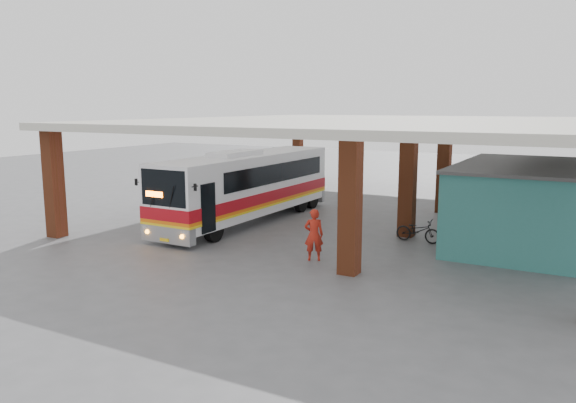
% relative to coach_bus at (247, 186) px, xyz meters
% --- Properties ---
extents(ground, '(90.00, 90.00, 0.00)m').
position_rel_coach_bus_xyz_m(ground, '(4.28, -2.28, -1.65)').
color(ground, '#515154').
rests_on(ground, ground).
extents(brick_columns, '(20.10, 21.60, 4.35)m').
position_rel_coach_bus_xyz_m(brick_columns, '(5.71, 2.72, 0.52)').
color(brick_columns, brown).
rests_on(brick_columns, ground).
extents(canopy_roof, '(21.00, 23.00, 0.30)m').
position_rel_coach_bus_xyz_m(canopy_roof, '(4.78, 4.22, 2.85)').
color(canopy_roof, beige).
rests_on(canopy_roof, brick_columns).
extents(shop_building, '(5.20, 8.20, 3.11)m').
position_rel_coach_bus_xyz_m(shop_building, '(11.78, 1.72, -0.09)').
color(shop_building, '#2E756E').
rests_on(shop_building, ground).
extents(coach_bus, '(2.48, 11.46, 3.33)m').
position_rel_coach_bus_xyz_m(coach_bus, '(0.00, 0.00, 0.00)').
color(coach_bus, white).
rests_on(coach_bus, ground).
extents(motorcycle, '(1.80, 0.71, 0.93)m').
position_rel_coach_bus_xyz_m(motorcycle, '(8.00, -0.07, -1.19)').
color(motorcycle, black).
rests_on(motorcycle, ground).
extents(pedestrian, '(0.79, 0.70, 1.82)m').
position_rel_coach_bus_xyz_m(pedestrian, '(5.60, -4.43, -0.75)').
color(pedestrian, red).
rests_on(pedestrian, ground).
extents(red_chair, '(0.49, 0.49, 0.75)m').
position_rel_coach_bus_xyz_m(red_chair, '(8.85, 5.15, -1.31)').
color(red_chair, red).
rests_on(red_chair, ground).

